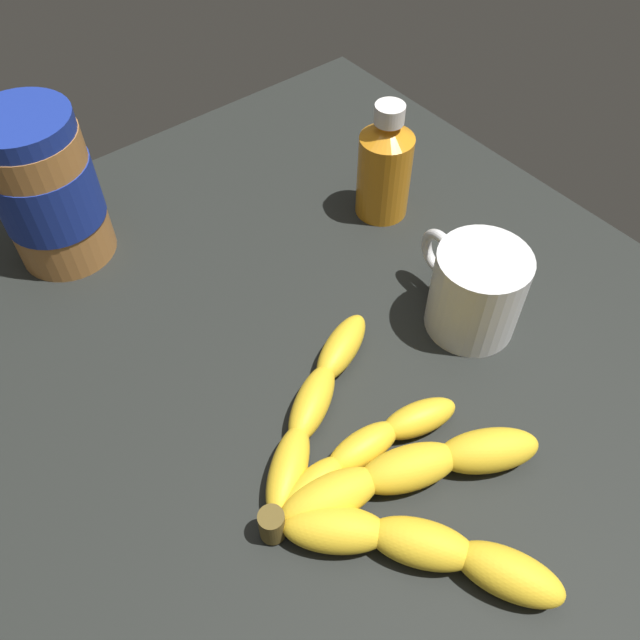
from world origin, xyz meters
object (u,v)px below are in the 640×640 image
honey_bottle (385,166)px  banana_bunch (383,475)px  coffee_mug (475,291)px  peanut_butter_jar (46,190)px

honey_bottle → banana_bunch: bearing=-131.8°
banana_bunch → honey_bottle: size_ratio=2.29×
honey_bottle → coffee_mug: honey_bottle is taller
honey_bottle → coffee_mug: 17.90cm
honey_bottle → coffee_mug: (-4.35, -17.29, -1.53)cm
peanut_butter_jar → honey_bottle: peanut_butter_jar is taller
banana_bunch → honey_bottle: honey_bottle is taller
peanut_butter_jar → honey_bottle: bearing=-27.8°
banana_bunch → peanut_butter_jar: (-7.91, 40.49, 6.31)cm
banana_bunch → coffee_mug: (17.75, 7.41, 2.75)cm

